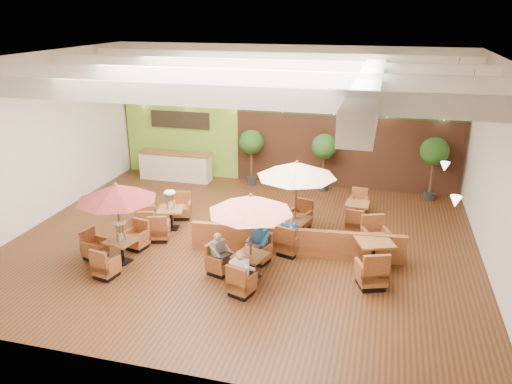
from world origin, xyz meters
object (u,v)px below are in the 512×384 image
(diner_2, at_px, (219,249))
(table_1, at_px, (249,217))
(booth_divider, at_px, (296,242))
(table_2, at_px, (294,183))
(diner_0, at_px, (241,268))
(diner_3, at_px, (289,231))
(topiary_1, at_px, (324,149))
(table_0, at_px, (116,206))
(topiary_2, at_px, (434,154))
(topiary_0, at_px, (251,144))
(table_4, at_px, (373,255))
(service_counter, at_px, (176,166))
(diner_4, at_px, (289,231))
(table_3, at_px, (164,215))
(diner_1, at_px, (259,238))
(table_5, at_px, (357,213))

(diner_2, bearing_deg, table_1, 116.47)
(booth_divider, relative_size, table_2, 2.31)
(diner_0, xyz_separation_m, diner_3, (0.72, 2.47, 0.01))
(diner_0, bearing_deg, topiary_1, 98.42)
(table_0, distance_m, topiary_2, 11.47)
(topiary_0, bearing_deg, topiary_1, 0.00)
(booth_divider, height_order, diner_2, diner_2)
(table_0, distance_m, table_4, 7.20)
(topiary_0, bearing_deg, diner_2, -81.44)
(service_counter, distance_m, diner_0, 9.56)
(service_counter, bearing_deg, diner_4, -42.97)
(booth_divider, relative_size, topiary_0, 2.72)
(diner_4, bearing_deg, table_1, -95.16)
(topiary_2, bearing_deg, booth_divider, -124.84)
(table_4, relative_size, topiary_0, 1.32)
(diner_3, height_order, diner_4, diner_3)
(table_4, distance_m, topiary_2, 6.36)
(table_0, height_order, table_3, table_0)
(topiary_0, relative_size, topiary_1, 0.99)
(topiary_1, height_order, diner_3, topiary_1)
(table_4, height_order, topiary_2, topiary_2)
(table_0, relative_size, diner_2, 3.33)
(table_3, height_order, diner_1, table_3)
(diner_0, distance_m, diner_2, 1.24)
(topiary_0, bearing_deg, service_counter, -176.47)
(table_1, xyz_separation_m, table_2, (0.71, 2.54, 0.13))
(table_4, height_order, diner_3, diner_3)
(service_counter, xyz_separation_m, table_0, (1.42, -7.20, 1.14))
(table_5, xyz_separation_m, diner_2, (-3.34, -4.52, 0.41))
(table_5, relative_size, topiary_1, 0.99)
(booth_divider, distance_m, topiary_1, 5.92)
(booth_divider, bearing_deg, table_5, 57.62)
(table_0, xyz_separation_m, diner_1, (3.80, 0.96, -0.95))
(topiary_0, xyz_separation_m, topiary_1, (2.91, 0.00, 0.01))
(table_2, height_order, topiary_1, table_2)
(table_4, bearing_deg, diner_2, 177.69)
(table_0, xyz_separation_m, table_3, (0.22, 2.47, -1.28))
(table_1, relative_size, diner_3, 3.03)
(table_5, distance_m, topiary_0, 5.43)
(table_3, height_order, diner_0, table_3)
(table_2, bearing_deg, topiary_0, 136.21)
(service_counter, bearing_deg, table_1, -54.04)
(table_4, relative_size, diner_0, 3.78)
(service_counter, xyz_separation_m, table_3, (1.64, -4.73, -0.14))
(table_1, height_order, diner_4, table_1)
(table_3, relative_size, table_4, 0.84)
(table_0, relative_size, diner_3, 2.97)
(booth_divider, bearing_deg, diner_3, 162.77)
(topiary_2, bearing_deg, table_2, -131.94)
(table_1, height_order, topiary_2, same)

